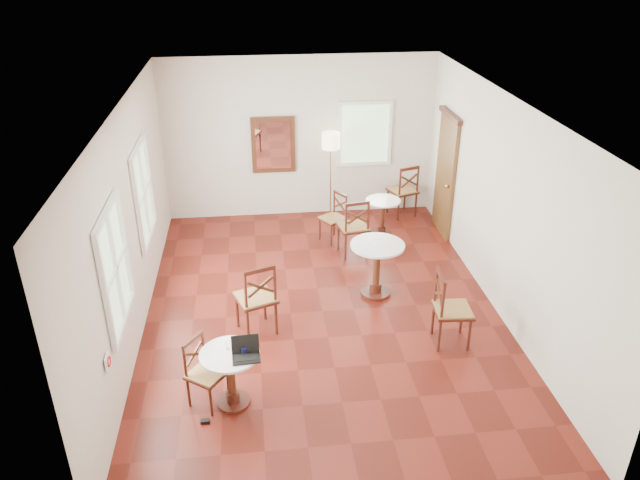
# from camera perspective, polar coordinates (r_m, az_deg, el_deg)

# --- Properties ---
(ground) EXTENTS (7.00, 7.00, 0.00)m
(ground) POSITION_cam_1_polar(r_m,az_deg,el_deg) (8.82, 0.23, -6.69)
(ground) COLOR #5B170F
(ground) RESTS_ON ground
(room_shell) EXTENTS (5.02, 7.02, 3.01)m
(room_shell) POSITION_cam_1_polar(r_m,az_deg,el_deg) (8.18, -0.40, 5.46)
(room_shell) COLOR beige
(room_shell) RESTS_ON ground
(cafe_table_near) EXTENTS (0.68, 0.68, 0.71)m
(cafe_table_near) POSITION_cam_1_polar(r_m,az_deg,el_deg) (7.08, -8.35, -12.22)
(cafe_table_near) COLOR #441A11
(cafe_table_near) RESTS_ON ground
(cafe_table_mid) EXTENTS (0.79, 0.79, 0.84)m
(cafe_table_mid) POSITION_cam_1_polar(r_m,az_deg,el_deg) (9.00, 5.34, -2.21)
(cafe_table_mid) COLOR #441A11
(cafe_table_mid) RESTS_ON ground
(cafe_table_back) EXTENTS (0.62, 0.62, 0.65)m
(cafe_table_back) POSITION_cam_1_polar(r_m,az_deg,el_deg) (10.93, 5.90, 2.56)
(cafe_table_back) COLOR #441A11
(cafe_table_back) RESTS_ON ground
(chair_near_a) EXTENTS (0.63, 0.63, 1.07)m
(chair_near_a) POSITION_cam_1_polar(r_m,az_deg,el_deg) (8.16, -6.00, -5.43)
(chair_near_a) COLOR #441A11
(chair_near_a) RESTS_ON ground
(chair_near_b) EXTENTS (0.55, 0.55, 0.85)m
(chair_near_b) POSITION_cam_1_polar(r_m,az_deg,el_deg) (7.16, -10.72, -12.12)
(chair_near_b) COLOR #441A11
(chair_near_b) RESTS_ON ground
(chair_mid_a) EXTENTS (0.54, 0.54, 1.02)m
(chair_mid_a) POSITION_cam_1_polar(r_m,az_deg,el_deg) (10.12, 3.17, 1.25)
(chair_mid_a) COLOR #441A11
(chair_mid_a) RESTS_ON ground
(chair_mid_b) EXTENTS (0.51, 0.51, 1.03)m
(chair_mid_b) POSITION_cam_1_polar(r_m,az_deg,el_deg) (8.10, 12.15, -6.37)
(chair_mid_b) COLOR #441A11
(chair_mid_b) RESTS_ON ground
(chair_back_a) EXTENTS (0.61, 0.61, 1.03)m
(chair_back_a) POSITION_cam_1_polar(r_m,az_deg,el_deg) (11.66, 7.82, 4.63)
(chair_back_a) COLOR #441A11
(chair_back_a) RESTS_ON ground
(chair_back_b) EXTENTS (0.55, 0.55, 0.86)m
(chair_back_b) POSITION_cam_1_polar(r_m,az_deg,el_deg) (10.62, 1.31, 2.11)
(chair_back_b) COLOR #441A11
(chair_back_b) RESTS_ON ground
(floor_lamp) EXTENTS (0.33, 0.33, 1.69)m
(floor_lamp) POSITION_cam_1_polar(r_m,az_deg,el_deg) (11.09, 1.02, 8.74)
(floor_lamp) COLOR #BF8C3F
(floor_lamp) RESTS_ON ground
(laptop) EXTENTS (0.32, 0.27, 0.22)m
(laptop) POSITION_cam_1_polar(r_m,az_deg,el_deg) (6.82, -6.98, -10.39)
(laptop) COLOR black
(laptop) RESTS_ON cafe_table_near
(mouse) EXTENTS (0.11, 0.07, 0.04)m
(mouse) POSITION_cam_1_polar(r_m,az_deg,el_deg) (6.97, -6.88, -9.79)
(mouse) COLOR black
(mouse) RESTS_ON cafe_table_near
(navy_mug) EXTENTS (0.10, 0.07, 0.08)m
(navy_mug) POSITION_cam_1_polar(r_m,az_deg,el_deg) (6.86, -7.10, -10.26)
(navy_mug) COLOR black
(navy_mug) RESTS_ON cafe_table_near
(water_glass) EXTENTS (0.06, 0.06, 0.10)m
(water_glass) POSITION_cam_1_polar(r_m,az_deg,el_deg) (6.95, -8.60, -9.72)
(water_glass) COLOR white
(water_glass) RESTS_ON cafe_table_near
(power_adapter) EXTENTS (0.10, 0.06, 0.04)m
(power_adapter) POSITION_cam_1_polar(r_m,az_deg,el_deg) (7.16, -10.75, -16.38)
(power_adapter) COLOR black
(power_adapter) RESTS_ON ground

